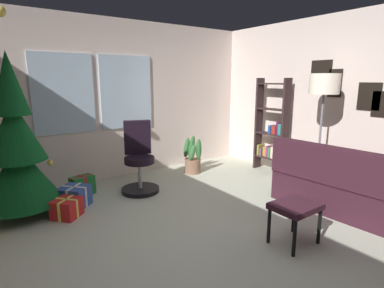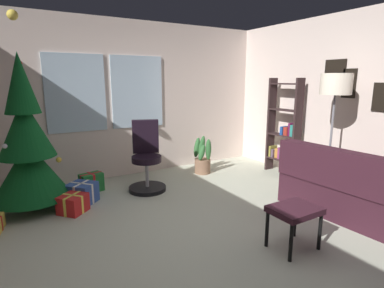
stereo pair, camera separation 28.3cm
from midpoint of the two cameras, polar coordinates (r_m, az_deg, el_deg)
name	(u,v)px [view 2 (the right image)]	position (r m, az deg, el deg)	size (l,w,h in m)	color
ground_plane	(218,241)	(3.47, 7.33, -17.55)	(5.02, 5.22, 0.10)	#B3B8A3
wall_back_with_windows	(129,99)	(5.37, -10.24, 8.16)	(5.02, 0.12, 2.61)	beige
wall_right_with_frames	(370,104)	(5.04, 31.58, 6.30)	(0.12, 5.22, 2.61)	beige
couch	(382,198)	(4.33, 33.46, -8.36)	(1.58, 2.04, 0.86)	#351722
footstool	(294,213)	(3.27, 20.97, -11.99)	(0.46, 0.37, 0.43)	#351722
holiday_tree	(28,148)	(4.27, -26.64, -0.66)	(0.93, 0.93, 2.43)	#4C331E
gift_box_red	(73,204)	(4.16, -19.46, -10.48)	(0.41, 0.41, 0.24)	red
gift_box_green	(91,183)	(4.81, -16.62, -6.91)	(0.36, 0.27, 0.28)	#1E722D
gift_box_blue	(82,193)	(4.43, -18.08, -8.69)	(0.46, 0.46, 0.28)	#2D4C99
office_chair	(147,163)	(4.66, -6.74, -3.50)	(0.56, 0.58, 1.06)	black
bookshelf	(284,132)	(5.62, 18.13, 2.05)	(0.18, 0.64, 1.68)	#2D1E1F
floor_lamp	(335,91)	(4.64, 26.77, 8.74)	(0.40, 0.40, 1.73)	slate
potted_plant	(202,159)	(5.48, 3.44, -2.81)	(0.32, 0.40, 0.68)	#876149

